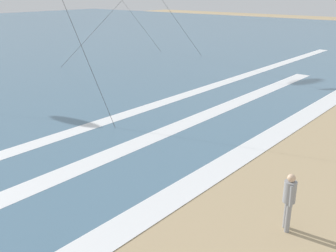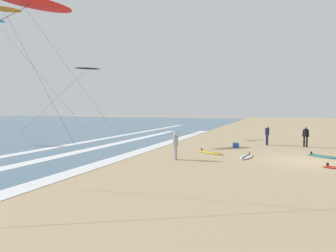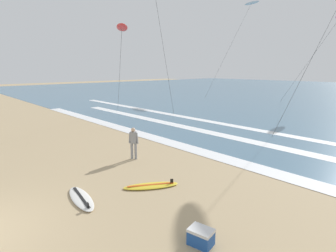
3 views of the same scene
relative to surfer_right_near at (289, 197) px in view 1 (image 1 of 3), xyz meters
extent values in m
cube|color=white|center=(0.54, 3.33, -0.94)|extent=(40.64, 1.07, 0.01)
cube|color=white|center=(0.67, 7.18, -0.94)|extent=(37.15, 0.96, 0.01)
cube|color=white|center=(3.86, 10.31, -0.94)|extent=(57.20, 0.84, 0.01)
cylinder|color=gray|center=(0.08, 0.06, -0.55)|extent=(0.13, 0.13, 0.82)
cylinder|color=gray|center=(-0.08, -0.06, -0.55)|extent=(0.13, 0.13, 0.82)
cylinder|color=gray|center=(0.00, 0.00, 0.15)|extent=(0.32, 0.32, 0.58)
cylinder|color=gray|center=(0.15, 0.11, 0.13)|extent=(0.16, 0.15, 0.56)
cylinder|color=gray|center=(-0.15, -0.11, 0.13)|extent=(0.16, 0.15, 0.56)
sphere|color=#DBB28E|center=(0.00, 0.00, 0.54)|extent=(0.21, 0.21, 0.21)
cylinder|color=#333333|center=(12.54, 20.26, 3.10)|extent=(5.57, 5.86, 8.13)
camera|label=1|loc=(-8.82, -3.29, 5.04)|focal=42.27mm
camera|label=2|loc=(-15.66, -5.49, 2.05)|focal=30.56mm
camera|label=3|loc=(10.39, -7.32, 3.47)|focal=28.33mm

